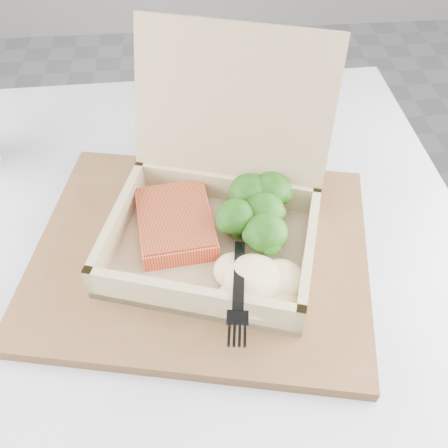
{
  "coord_description": "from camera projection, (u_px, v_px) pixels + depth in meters",
  "views": [
    {
      "loc": [
        -0.27,
        -0.34,
        1.19
      ],
      "look_at": [
        -0.24,
        0.03,
        0.77
      ],
      "focal_mm": 40.0,
      "sensor_mm": 36.0,
      "label": 1
    }
  ],
  "objects": [
    {
      "name": "plastic_fork",
      "position": [
        240.0,
        260.0,
        0.52
      ],
      "size": [
        0.04,
        0.15,
        0.02
      ],
      "rotation": [
        0.0,
        0.0,
        3.01
      ],
      "color": "black",
      "rests_on": "mashed_potatoes"
    },
    {
      "name": "cafe_table",
      "position": [
        172.0,
        338.0,
        0.73
      ],
      "size": [
        0.8,
        0.8,
        0.72
      ],
      "rotation": [
        0.0,
        0.0,
        0.02
      ],
      "color": "black",
      "rests_on": "floor"
    },
    {
      "name": "receipt",
      "position": [
        205.0,
        147.0,
        0.73
      ],
      "size": [
        0.09,
        0.16,
        0.0
      ],
      "primitive_type": "cube",
      "rotation": [
        0.0,
        0.0,
        -0.01
      ],
      "color": "white",
      "rests_on": "cafe_table"
    },
    {
      "name": "takeout_container",
      "position": [
        218.0,
        197.0,
        0.57
      ],
      "size": [
        0.29,
        0.3,
        0.21
      ],
      "rotation": [
        0.0,
        0.0,
        -0.3
      ],
      "color": "tan",
      "rests_on": "serving_tray"
    },
    {
      "name": "salmon_fillet",
      "position": [
        175.0,
        223.0,
        0.58
      ],
      "size": [
        0.1,
        0.12,
        0.02
      ],
      "primitive_type": "cube",
      "rotation": [
        0.0,
        0.0,
        0.11
      ],
      "color": "#FF5B31",
      "rests_on": "takeout_container"
    },
    {
      "name": "broccoli_pile",
      "position": [
        264.0,
        216.0,
        0.57
      ],
      "size": [
        0.12,
        0.12,
        0.04
      ],
      "primitive_type": null,
      "color": "#2D6B17",
      "rests_on": "takeout_container"
    },
    {
      "name": "mashed_potatoes",
      "position": [
        253.0,
        279.0,
        0.52
      ],
      "size": [
        0.1,
        0.09,
        0.04
      ],
      "primitive_type": "ellipsoid",
      "color": "beige",
      "rests_on": "takeout_container"
    },
    {
      "name": "serving_tray",
      "position": [
        201.0,
        253.0,
        0.59
      ],
      "size": [
        0.44,
        0.38,
        0.02
      ],
      "primitive_type": "cube",
      "rotation": [
        0.0,
        0.0,
        -0.2
      ],
      "color": "brown",
      "rests_on": "cafe_table"
    }
  ]
}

